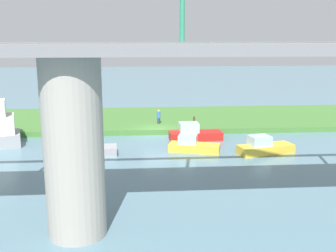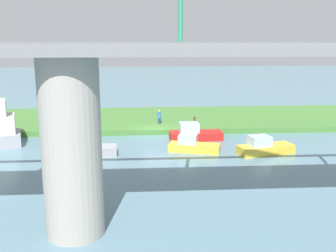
# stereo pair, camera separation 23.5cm
# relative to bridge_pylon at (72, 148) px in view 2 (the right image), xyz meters

# --- Properties ---
(ground_plane) EXTENTS (160.00, 160.00, 0.00)m
(ground_plane) POSITION_rel_bridge_pylon_xyz_m (-4.57, -18.91, -4.20)
(ground_plane) COLOR slate
(grassy_bank) EXTENTS (80.00, 12.00, 0.50)m
(grassy_bank) POSITION_rel_bridge_pylon_xyz_m (-4.57, -24.91, -3.95)
(grassy_bank) COLOR #427533
(grassy_bank) RESTS_ON ground
(bridge_pylon) EXTENTS (2.73, 2.73, 8.41)m
(bridge_pylon) POSITION_rel_bridge_pylon_xyz_m (0.00, 0.00, 0.00)
(bridge_pylon) COLOR #9E998E
(bridge_pylon) RESTS_ON ground
(bridge_span) EXTENTS (72.11, 4.30, 3.25)m
(bridge_span) POSITION_rel_bridge_pylon_xyz_m (0.00, -0.02, 4.70)
(bridge_span) COLOR slate
(bridge_span) RESTS_ON bridge_pylon
(person_on_bank) EXTENTS (0.51, 0.51, 1.39)m
(person_on_bank) POSITION_rel_bridge_pylon_xyz_m (-4.97, -21.68, -3.00)
(person_on_bank) COLOR #2D334C
(person_on_bank) RESTS_ON grassy_bank
(mooring_post) EXTENTS (0.20, 0.20, 1.06)m
(mooring_post) POSITION_rel_bridge_pylon_xyz_m (-8.25, -19.66, -3.17)
(mooring_post) COLOR brown
(mooring_post) RESTS_ON grassy_bank
(skiff_small) EXTENTS (4.65, 1.90, 1.52)m
(skiff_small) POSITION_rel_bridge_pylon_xyz_m (1.21, -12.76, -3.66)
(skiff_small) COLOR #99999E
(skiff_small) RESTS_ON ground
(motorboat_white) EXTENTS (4.30, 2.48, 1.35)m
(motorboat_white) POSITION_rel_bridge_pylon_xyz_m (-7.29, -13.34, -3.72)
(motorboat_white) COLOR gold
(motorboat_white) RESTS_ON ground
(houseboat_blue) EXTENTS (4.69, 2.60, 1.48)m
(houseboat_blue) POSITION_rel_bridge_pylon_xyz_m (-12.84, -12.31, -3.67)
(houseboat_blue) COLOR gold
(houseboat_blue) RESTS_ON ground
(riverboat_paddlewheel) EXTENTS (4.76, 1.88, 1.56)m
(riverboat_paddlewheel) POSITION_rel_bridge_pylon_xyz_m (-7.89, -17.00, -3.64)
(riverboat_paddlewheel) COLOR red
(riverboat_paddlewheel) RESTS_ON ground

